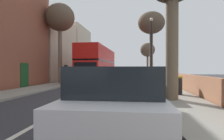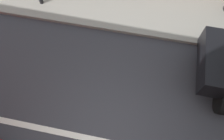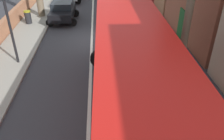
{
  "view_description": "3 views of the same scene",
  "coord_description": "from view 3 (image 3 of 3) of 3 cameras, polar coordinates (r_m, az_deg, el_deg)",
  "views": [
    {
      "loc": [
        2.89,
        -14.98,
        1.63
      ],
      "look_at": [
        0.64,
        2.7,
        1.5
      ],
      "focal_mm": 30.54,
      "sensor_mm": 36.0,
      "label": 1
    },
    {
      "loc": [
        -0.8,
        -0.33,
        5.81
      ],
      "look_at": [
        1.46,
        0.12,
        1.35
      ],
      "focal_mm": 33.63,
      "sensor_mm": 36.0,
      "label": 2
    },
    {
      "loc": [
        -0.53,
        15.68,
        6.82
      ],
      "look_at": [
        -1.07,
        6.72,
        1.41
      ],
      "focal_mm": 37.23,
      "sensor_mm": 36.0,
      "label": 3
    }
  ],
  "objects": [
    {
      "name": "ground_plane",
      "position": [
        17.11,
        -4.99,
        7.47
      ],
      "size": [
        84.0,
        84.0,
        0.0
      ],
      "primitive_type": "plane",
      "color": "#333338"
    },
    {
      "name": "double_decker_bus",
      "position": [
        9.2,
        4.29,
        1.94
      ],
      "size": [
        3.7,
        11.27,
        4.06
      ],
      "color": "red",
      "rests_on": "ground"
    },
    {
      "name": "parked_car_black_right_2",
      "position": [
        20.94,
        -12.01,
        14.16
      ],
      "size": [
        2.57,
        3.98,
        1.67
      ],
      "color": "black",
      "rests_on": "ground"
    },
    {
      "name": "sidewalk_left",
      "position": [
        17.63,
        11.28,
        7.92
      ],
      "size": [
        2.6,
        60.0,
        0.12
      ],
      "primitive_type": "cube",
      "color": "gray",
      "rests_on": "ground"
    },
    {
      "name": "sidewalk_right",
      "position": [
        17.92,
        -20.97,
        6.8
      ],
      "size": [
        2.6,
        60.0,
        0.12
      ],
      "primitive_type": "cube",
      "color": "gray",
      "rests_on": "ground"
    },
    {
      "name": "road_centre_line",
      "position": [
        17.11,
        -4.99,
        7.48
      ],
      "size": [
        0.16,
        54.0,
        0.01
      ],
      "primitive_type": "cube",
      "color": "silver",
      "rests_on": "ground"
    },
    {
      "name": "litter_bin_right",
      "position": [
        20.92,
        -19.94,
        12.13
      ],
      "size": [
        0.55,
        0.55,
        1.06
      ],
      "color": "black",
      "rests_on": "sidewalk_right"
    }
  ]
}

